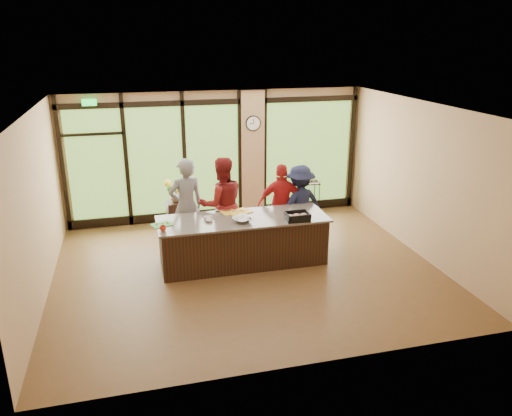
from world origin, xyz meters
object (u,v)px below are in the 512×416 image
island_base (243,242)px  flower_stand (177,219)px  bar_cart (306,193)px  roasting_pan (297,218)px  cook_left (186,206)px  cook_right (300,204)px

island_base → flower_stand: (-1.08, 1.62, -0.03)m
flower_stand → bar_cart: 3.35m
island_base → bar_cart: island_base is taller
flower_stand → roasting_pan: bearing=-48.3°
cook_left → roasting_pan: cook_left is taller
cook_left → bar_cart: (3.11, 1.62, -0.45)m
cook_right → cook_left: bearing=-16.0°
island_base → flower_stand: island_base is taller
island_base → bar_cart: bearing=48.6°
island_base → cook_left: size_ratio=1.60×
cook_left → island_base: bearing=126.3°
roasting_pan → bar_cart: roasting_pan is taller
cook_right → bar_cart: (0.77, 1.71, -0.32)m
island_base → cook_right: cook_right is taller
flower_stand → cook_left: bearing=-85.1°
roasting_pan → flower_stand: roasting_pan is taller
island_base → cook_right: size_ratio=1.86×
island_base → roasting_pan: roasting_pan is taller
flower_stand → cook_right: bearing=-23.8°
island_base → cook_left: 1.37m
roasting_pan → flower_stand: size_ratio=0.52×
cook_left → flower_stand: (-0.13, 0.79, -0.56)m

